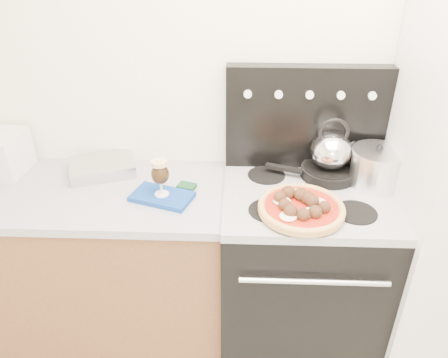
{
  "coord_description": "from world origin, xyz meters",
  "views": [
    {
      "loc": [
        -0.23,
        -0.5,
        1.97
      ],
      "look_at": [
        -0.29,
        1.05,
        1.06
      ],
      "focal_mm": 35.0,
      "sensor_mm": 36.0,
      "label": 1
    }
  ],
  "objects_px": {
    "base_cabinet": "(85,265)",
    "beer_glass": "(160,178)",
    "stove_body": "(299,273)",
    "pizza_pan": "(301,212)",
    "stock_pot": "(376,168)",
    "oven_mitt": "(162,197)",
    "tea_kettle": "(332,148)",
    "pizza": "(301,206)",
    "skillet": "(328,172)"
  },
  "relations": [
    {
      "from": "base_cabinet",
      "to": "beer_glass",
      "type": "distance_m",
      "value": 0.74
    },
    {
      "from": "stove_body",
      "to": "beer_glass",
      "type": "xyz_separation_m",
      "value": [
        -0.66,
        -0.04,
        0.57
      ]
    },
    {
      "from": "stove_body",
      "to": "beer_glass",
      "type": "relative_size",
      "value": 5.09
    },
    {
      "from": "base_cabinet",
      "to": "pizza_pan",
      "type": "distance_m",
      "value": 1.18
    },
    {
      "from": "base_cabinet",
      "to": "stock_pot",
      "type": "relative_size",
      "value": 6.38
    },
    {
      "from": "oven_mitt",
      "to": "stock_pot",
      "type": "relative_size",
      "value": 1.18
    },
    {
      "from": "tea_kettle",
      "to": "pizza",
      "type": "bearing_deg",
      "value": -130.02
    },
    {
      "from": "base_cabinet",
      "to": "oven_mitt",
      "type": "bearing_deg",
      "value": -8.61
    },
    {
      "from": "oven_mitt",
      "to": "stove_body",
      "type": "bearing_deg",
      "value": 3.76
    },
    {
      "from": "tea_kettle",
      "to": "stock_pot",
      "type": "relative_size",
      "value": 0.93
    },
    {
      "from": "beer_glass",
      "to": "skillet",
      "type": "xyz_separation_m",
      "value": [
        0.77,
        0.2,
        -0.07
      ]
    },
    {
      "from": "tea_kettle",
      "to": "skillet",
      "type": "bearing_deg",
      "value": 0.0
    },
    {
      "from": "oven_mitt",
      "to": "beer_glass",
      "type": "relative_size",
      "value": 1.55
    },
    {
      "from": "stove_body",
      "to": "pizza",
      "type": "bearing_deg",
      "value": -107.27
    },
    {
      "from": "tea_kettle",
      "to": "stock_pot",
      "type": "distance_m",
      "value": 0.22
    },
    {
      "from": "stove_body",
      "to": "pizza",
      "type": "relative_size",
      "value": 2.45
    },
    {
      "from": "tea_kettle",
      "to": "stock_pot",
      "type": "bearing_deg",
      "value": -30.66
    },
    {
      "from": "base_cabinet",
      "to": "oven_mitt",
      "type": "height_order",
      "value": "oven_mitt"
    },
    {
      "from": "stove_body",
      "to": "base_cabinet",
      "type": "bearing_deg",
      "value": 178.7
    },
    {
      "from": "pizza",
      "to": "skillet",
      "type": "xyz_separation_m",
      "value": [
        0.16,
        0.32,
        -0.01
      ]
    },
    {
      "from": "oven_mitt",
      "to": "stock_pot",
      "type": "xyz_separation_m",
      "value": [
        0.97,
        0.13,
        0.09
      ]
    },
    {
      "from": "skillet",
      "to": "tea_kettle",
      "type": "bearing_deg",
      "value": 0.0
    },
    {
      "from": "base_cabinet",
      "to": "tea_kettle",
      "type": "bearing_deg",
      "value": 6.07
    },
    {
      "from": "base_cabinet",
      "to": "tea_kettle",
      "type": "relative_size",
      "value": 6.87
    },
    {
      "from": "oven_mitt",
      "to": "tea_kettle",
      "type": "height_order",
      "value": "tea_kettle"
    },
    {
      "from": "stove_body",
      "to": "pizza",
      "type": "xyz_separation_m",
      "value": [
        -0.05,
        -0.16,
        0.52
      ]
    },
    {
      "from": "skillet",
      "to": "stock_pot",
      "type": "bearing_deg",
      "value": -18.0
    },
    {
      "from": "stock_pot",
      "to": "stove_body",
      "type": "bearing_deg",
      "value": -163.82
    },
    {
      "from": "tea_kettle",
      "to": "stove_body",
      "type": "bearing_deg",
      "value": -139.03
    },
    {
      "from": "pizza_pan",
      "to": "pizza",
      "type": "xyz_separation_m",
      "value": [
        0.0,
        0.0,
        0.03
      ]
    },
    {
      "from": "base_cabinet",
      "to": "stove_body",
      "type": "height_order",
      "value": "stove_body"
    },
    {
      "from": "pizza",
      "to": "skillet",
      "type": "bearing_deg",
      "value": 62.64
    },
    {
      "from": "oven_mitt",
      "to": "skillet",
      "type": "distance_m",
      "value": 0.79
    },
    {
      "from": "beer_glass",
      "to": "stove_body",
      "type": "bearing_deg",
      "value": 3.76
    },
    {
      "from": "oven_mitt",
      "to": "beer_glass",
      "type": "bearing_deg",
      "value": 0.0
    },
    {
      "from": "base_cabinet",
      "to": "oven_mitt",
      "type": "xyz_separation_m",
      "value": [
        0.45,
        -0.07,
        0.48
      ]
    },
    {
      "from": "pizza_pan",
      "to": "beer_glass",
      "type": "bearing_deg",
      "value": 168.71
    },
    {
      "from": "beer_glass",
      "to": "skillet",
      "type": "distance_m",
      "value": 0.8
    },
    {
      "from": "tea_kettle",
      "to": "oven_mitt",
      "type": "bearing_deg",
      "value": -178.25
    },
    {
      "from": "pizza",
      "to": "stock_pot",
      "type": "height_order",
      "value": "stock_pot"
    },
    {
      "from": "base_cabinet",
      "to": "stock_pot",
      "type": "height_order",
      "value": "stock_pot"
    },
    {
      "from": "base_cabinet",
      "to": "beer_glass",
      "type": "xyz_separation_m",
      "value": [
        0.45,
        -0.07,
        0.58
      ]
    },
    {
      "from": "stove_body",
      "to": "pizza_pan",
      "type": "height_order",
      "value": "pizza_pan"
    },
    {
      "from": "pizza",
      "to": "stock_pot",
      "type": "xyz_separation_m",
      "value": [
        0.36,
        0.25,
        0.05
      ]
    },
    {
      "from": "pizza",
      "to": "stock_pot",
      "type": "relative_size",
      "value": 1.58
    },
    {
      "from": "stock_pot",
      "to": "pizza",
      "type": "bearing_deg",
      "value": -144.96
    },
    {
      "from": "oven_mitt",
      "to": "stock_pot",
      "type": "height_order",
      "value": "stock_pot"
    },
    {
      "from": "tea_kettle",
      "to": "stock_pot",
      "type": "height_order",
      "value": "tea_kettle"
    },
    {
      "from": "stove_body",
      "to": "beer_glass",
      "type": "distance_m",
      "value": 0.87
    },
    {
      "from": "skillet",
      "to": "stock_pot",
      "type": "relative_size",
      "value": 1.15
    }
  ]
}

